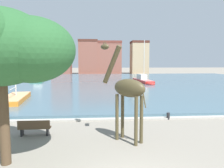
{
  "coord_description": "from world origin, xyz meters",
  "views": [
    {
      "loc": [
        -1.22,
        -6.32,
        4.22
      ],
      "look_at": [
        0.25,
        13.11,
        2.2
      ],
      "focal_mm": 34.19,
      "sensor_mm": 36.0,
      "label": 1
    }
  ],
  "objects_px": {
    "giraffe_statue": "(127,90)",
    "mooring_bollard": "(168,116)",
    "sailboat_green": "(39,80)",
    "shade_tree": "(1,48)",
    "park_bench": "(34,127)",
    "sailboat_red": "(144,81)",
    "sailboat_orange": "(17,98)"
  },
  "relations": [
    {
      "from": "shade_tree",
      "to": "giraffe_statue",
      "type": "bearing_deg",
      "value": 21.37
    },
    {
      "from": "sailboat_green",
      "to": "mooring_bollard",
      "type": "height_order",
      "value": "sailboat_green"
    },
    {
      "from": "giraffe_statue",
      "to": "shade_tree",
      "type": "distance_m",
      "value": 6.14
    },
    {
      "from": "sailboat_green",
      "to": "park_bench",
      "type": "height_order",
      "value": "sailboat_green"
    },
    {
      "from": "sailboat_green",
      "to": "mooring_bollard",
      "type": "bearing_deg",
      "value": -60.46
    },
    {
      "from": "giraffe_statue",
      "to": "mooring_bollard",
      "type": "xyz_separation_m",
      "value": [
        3.69,
        3.99,
        -2.52
      ]
    },
    {
      "from": "sailboat_red",
      "to": "park_bench",
      "type": "height_order",
      "value": "sailboat_red"
    },
    {
      "from": "shade_tree",
      "to": "sailboat_orange",
      "type": "bearing_deg",
      "value": 108.06
    },
    {
      "from": "sailboat_green",
      "to": "shade_tree",
      "type": "relative_size",
      "value": 1.54
    },
    {
      "from": "sailboat_green",
      "to": "shade_tree",
      "type": "bearing_deg",
      "value": -77.61
    },
    {
      "from": "shade_tree",
      "to": "park_bench",
      "type": "bearing_deg",
      "value": 85.54
    },
    {
      "from": "sailboat_green",
      "to": "sailboat_red",
      "type": "relative_size",
      "value": 1.02
    },
    {
      "from": "sailboat_red",
      "to": "mooring_bollard",
      "type": "bearing_deg",
      "value": -98.7
    },
    {
      "from": "sailboat_orange",
      "to": "park_bench",
      "type": "xyz_separation_m",
      "value": [
        4.7,
        -10.38,
        0.05
      ]
    },
    {
      "from": "sailboat_red",
      "to": "park_bench",
      "type": "relative_size",
      "value": 5.29
    },
    {
      "from": "giraffe_statue",
      "to": "sailboat_green",
      "type": "relative_size",
      "value": 0.56
    },
    {
      "from": "sailboat_red",
      "to": "mooring_bollard",
      "type": "distance_m",
      "value": 25.12
    },
    {
      "from": "shade_tree",
      "to": "park_bench",
      "type": "distance_m",
      "value": 5.39
    },
    {
      "from": "sailboat_green",
      "to": "sailboat_red",
      "type": "height_order",
      "value": "sailboat_red"
    },
    {
      "from": "giraffe_statue",
      "to": "park_bench",
      "type": "xyz_separation_m",
      "value": [
        -5.15,
        1.15,
        -2.28
      ]
    },
    {
      "from": "park_bench",
      "to": "sailboat_orange",
      "type": "bearing_deg",
      "value": 114.38
    },
    {
      "from": "shade_tree",
      "to": "mooring_bollard",
      "type": "distance_m",
      "value": 11.85
    },
    {
      "from": "sailboat_orange",
      "to": "mooring_bollard",
      "type": "bearing_deg",
      "value": -29.09
    },
    {
      "from": "sailboat_orange",
      "to": "sailboat_red",
      "type": "bearing_deg",
      "value": 44.92
    },
    {
      "from": "giraffe_statue",
      "to": "mooring_bollard",
      "type": "height_order",
      "value": "giraffe_statue"
    },
    {
      "from": "sailboat_orange",
      "to": "shade_tree",
      "type": "distance_m",
      "value": 14.99
    },
    {
      "from": "sailboat_red",
      "to": "sailboat_orange",
      "type": "distance_m",
      "value": 24.49
    },
    {
      "from": "sailboat_orange",
      "to": "mooring_bollard",
      "type": "relative_size",
      "value": 17.92
    },
    {
      "from": "giraffe_statue",
      "to": "sailboat_orange",
      "type": "xyz_separation_m",
      "value": [
        -9.85,
        11.53,
        -2.33
      ]
    },
    {
      "from": "sailboat_green",
      "to": "mooring_bollard",
      "type": "xyz_separation_m",
      "value": [
        17.04,
        -30.07,
        -0.3
      ]
    },
    {
      "from": "shade_tree",
      "to": "sailboat_red",
      "type": "bearing_deg",
      "value": 67.37
    },
    {
      "from": "giraffe_statue",
      "to": "mooring_bollard",
      "type": "distance_m",
      "value": 5.99
    }
  ]
}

